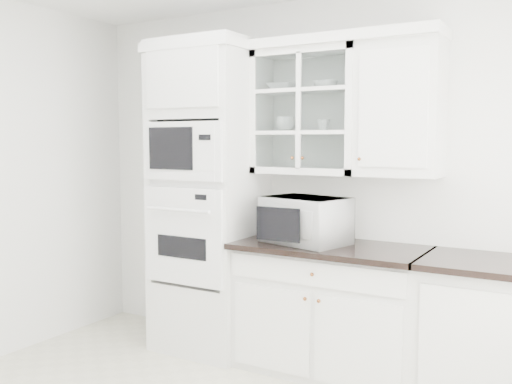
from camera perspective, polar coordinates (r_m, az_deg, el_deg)
The scene contains 12 objects.
room_shell at distance 3.21m, azimuth -4.12°, elevation 7.61°, with size 4.00×3.50×2.70m.
oven_column at distance 4.47m, azimuth -4.79°, elevation -0.54°, with size 0.76×0.68×2.40m.
base_cabinet_run at distance 4.14m, azimuth 7.50°, elevation -11.43°, with size 1.32×0.67×0.92m.
extra_base_cabinet at distance 3.88m, azimuth 21.58°, elevation -12.89°, with size 0.72×0.67×0.92m.
upper_cabinet_glass at distance 4.20m, azimuth 5.29°, elevation 7.98°, with size 0.80×0.33×0.90m.
upper_cabinet_solid at distance 3.96m, azimuth 14.24°, elevation 8.02°, with size 0.55×0.33×0.90m, color white.
crown_molding at distance 4.28m, azimuth 3.88°, elevation 14.47°, with size 2.14×0.38×0.07m, color white.
countertop_microwave at distance 4.05m, azimuth 5.12°, elevation -2.80°, with size 0.56×0.47×0.33m, color white.
bowl_a at distance 4.32m, azimuth 2.76°, elevation 10.42°, with size 0.23×0.23×0.06m, color white.
bowl_b at distance 4.14m, azimuth 6.95°, elevation 10.60°, with size 0.18×0.18×0.06m, color white.
cup_a at distance 4.28m, azimuth 2.96°, elevation 6.78°, with size 0.14×0.14×0.11m, color white.
cup_b at distance 4.16m, azimuth 6.82°, elevation 6.66°, with size 0.09×0.09×0.09m, color white.
Camera 1 is at (1.82, -2.21, 1.64)m, focal length 40.00 mm.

